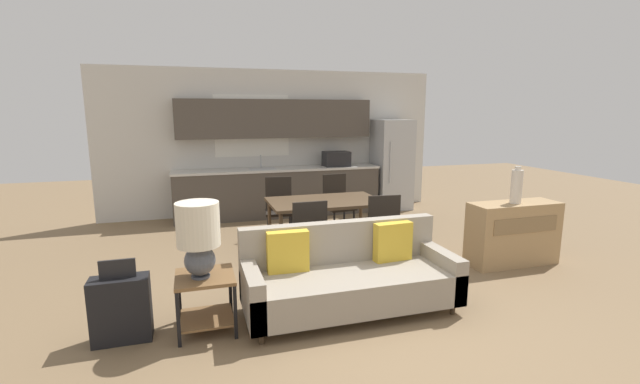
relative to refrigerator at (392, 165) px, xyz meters
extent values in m
plane|color=#7F6647|center=(-2.29, -4.24, -0.89)|extent=(20.00, 20.00, 0.00)
cube|color=silver|center=(-2.29, 0.39, 0.46)|extent=(6.40, 0.06, 2.70)
cube|color=white|center=(-2.72, 0.35, 0.78)|extent=(1.38, 0.01, 1.14)
cube|color=#4C443D|center=(-2.29, 0.05, -0.46)|extent=(3.78, 0.62, 0.86)
cube|color=silver|center=(-2.29, 0.05, -0.01)|extent=(3.81, 0.65, 0.04)
cube|color=#B2B5B7|center=(-2.60, 0.00, 0.02)|extent=(0.48, 0.36, 0.01)
cylinder|color=#B7BABC|center=(-2.60, 0.17, 0.13)|extent=(0.02, 0.02, 0.24)
cube|color=#4C443D|center=(-2.29, 0.19, 0.91)|extent=(3.59, 0.34, 0.70)
cube|color=black|center=(-1.17, 0.00, 0.15)|extent=(0.48, 0.36, 0.28)
cube|color=#B7BABC|center=(0.00, 0.00, 0.00)|extent=(0.68, 0.67, 1.77)
cylinder|color=silver|center=(-0.20, -0.36, 0.09)|extent=(0.02, 0.02, 0.80)
cube|color=brown|center=(-2.11, -2.26, -0.17)|extent=(1.52, 0.92, 0.04)
cylinder|color=brown|center=(-2.81, -2.66, -0.54)|extent=(0.05, 0.05, 0.69)
cylinder|color=brown|center=(-1.41, -2.66, -0.54)|extent=(0.05, 0.05, 0.69)
cylinder|color=brown|center=(-2.81, -1.85, -0.54)|extent=(0.05, 0.05, 0.69)
cylinder|color=brown|center=(-1.41, -1.85, -0.54)|extent=(0.05, 0.05, 0.69)
cylinder|color=#3D2D1E|center=(-3.35, -4.40, -0.84)|extent=(0.05, 0.05, 0.10)
cylinder|color=#3D2D1E|center=(-1.49, -4.40, -0.84)|extent=(0.05, 0.05, 0.10)
cylinder|color=#3D2D1E|center=(-3.35, -3.76, -0.84)|extent=(0.05, 0.05, 0.10)
cylinder|color=#3D2D1E|center=(-1.49, -3.76, -0.84)|extent=(0.05, 0.05, 0.10)
cube|color=gray|center=(-2.42, -4.08, -0.63)|extent=(2.06, 0.80, 0.31)
cube|color=gray|center=(-2.42, -3.75, -0.42)|extent=(2.06, 0.14, 0.73)
cube|color=gray|center=(-3.38, -4.08, -0.56)|extent=(0.14, 0.80, 0.45)
cube|color=gray|center=(-1.46, -4.08, -0.56)|extent=(0.14, 0.80, 0.45)
cube|color=gold|center=(-3.00, -3.88, -0.28)|extent=(0.40, 0.14, 0.40)
cube|color=gold|center=(-1.89, -3.88, -0.28)|extent=(0.41, 0.15, 0.40)
cube|color=brown|center=(-3.78, -4.02, -0.39)|extent=(0.51, 0.51, 0.03)
cube|color=brown|center=(-3.78, -4.02, -0.77)|extent=(0.45, 0.45, 0.02)
cube|color=black|center=(-4.01, -4.26, -0.64)|extent=(0.03, 0.03, 0.48)
cube|color=black|center=(-3.55, -4.26, -0.64)|extent=(0.03, 0.03, 0.48)
cube|color=black|center=(-4.01, -3.79, -0.64)|extent=(0.03, 0.03, 0.48)
cube|color=black|center=(-3.55, -3.79, -0.64)|extent=(0.03, 0.03, 0.48)
cylinder|color=#4C515B|center=(-3.81, -4.06, -0.36)|extent=(0.16, 0.16, 0.02)
sphere|color=#4C515B|center=(-3.81, -4.06, -0.22)|extent=(0.27, 0.27, 0.27)
cylinder|color=beige|center=(-3.81, -4.06, 0.10)|extent=(0.37, 0.37, 0.38)
cube|color=tan|center=(0.04, -3.40, -0.49)|extent=(1.16, 0.41, 0.80)
cube|color=olive|center=(0.04, -3.61, -0.33)|extent=(0.93, 0.01, 0.19)
cylinder|color=beige|center=(0.02, -3.42, 0.12)|extent=(0.14, 0.14, 0.42)
cylinder|color=beige|center=(0.02, -3.42, 0.36)|extent=(0.07, 0.07, 0.05)
cube|color=black|center=(-1.63, -2.96, -0.45)|extent=(0.46, 0.46, 0.04)
cube|color=black|center=(-1.65, -3.15, -0.19)|extent=(0.40, 0.07, 0.49)
cylinder|color=black|center=(-1.44, -2.81, -0.68)|extent=(0.03, 0.03, 0.41)
cylinder|color=black|center=(-1.78, -2.77, -0.68)|extent=(0.03, 0.03, 0.41)
cylinder|color=black|center=(-1.48, -3.15, -0.68)|extent=(0.03, 0.03, 0.41)
cylinder|color=black|center=(-1.81, -3.11, -0.68)|extent=(0.03, 0.03, 0.41)
cube|color=black|center=(-1.63, -1.49, -0.45)|extent=(0.46, 0.46, 0.04)
cube|color=black|center=(-1.65, -1.30, -0.19)|extent=(0.40, 0.07, 0.49)
cylinder|color=black|center=(-1.78, -1.68, -0.68)|extent=(0.03, 0.03, 0.41)
cylinder|color=black|center=(-1.44, -1.64, -0.68)|extent=(0.03, 0.03, 0.41)
cylinder|color=black|center=(-1.82, -1.34, -0.68)|extent=(0.03, 0.03, 0.41)
cylinder|color=black|center=(-1.48, -1.30, -0.68)|extent=(0.03, 0.03, 0.41)
cube|color=black|center=(-2.60, -3.05, -0.45)|extent=(0.43, 0.43, 0.04)
cube|color=black|center=(-2.60, -3.24, -0.19)|extent=(0.40, 0.04, 0.49)
cylinder|color=black|center=(-2.43, -2.87, -0.68)|extent=(0.03, 0.03, 0.41)
cylinder|color=black|center=(-2.77, -2.88, -0.68)|extent=(0.03, 0.03, 0.41)
cylinder|color=black|center=(-2.43, -3.21, -0.68)|extent=(0.03, 0.03, 0.41)
cylinder|color=black|center=(-2.77, -3.22, -0.68)|extent=(0.03, 0.03, 0.41)
cube|color=black|center=(-2.60, -1.53, -0.45)|extent=(0.47, 0.47, 0.04)
cube|color=black|center=(-2.58, -1.34, -0.19)|extent=(0.40, 0.08, 0.49)
cylinder|color=black|center=(-2.79, -1.68, -0.68)|extent=(0.03, 0.03, 0.41)
cylinder|color=black|center=(-2.45, -1.72, -0.68)|extent=(0.03, 0.03, 0.41)
cylinder|color=black|center=(-2.75, -1.34, -0.68)|extent=(0.03, 0.03, 0.41)
cylinder|color=black|center=(-2.41, -1.38, -0.68)|extent=(0.03, 0.03, 0.41)
cube|color=black|center=(-4.47, -4.01, -0.60)|extent=(0.47, 0.22, 0.56)
cube|color=black|center=(-4.47, -4.01, -0.24)|extent=(0.28, 0.02, 0.16)
camera|label=1|loc=(-3.84, -7.72, 1.04)|focal=24.00mm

